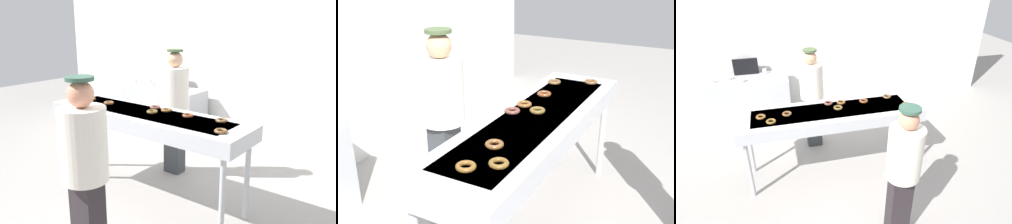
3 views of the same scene
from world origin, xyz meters
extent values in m
plane|color=#9E9993|center=(0.00, 0.00, 0.00)|extent=(16.00, 16.00, 0.00)
cube|color=white|center=(0.00, 2.29, 1.53)|extent=(8.00, 0.12, 3.05)
cube|color=#B7BABF|center=(0.00, 0.00, 0.95)|extent=(2.52, 0.68, 0.17)
cube|color=slate|center=(0.00, 0.00, 1.00)|extent=(2.14, 0.47, 0.08)
cylinder|color=#B7BABF|center=(-1.16, -0.26, 0.44)|extent=(0.06, 0.06, 0.87)
cylinder|color=#B7BABF|center=(1.16, -0.26, 0.44)|extent=(0.06, 0.06, 0.87)
cylinder|color=#B7BABF|center=(-1.16, 0.26, 0.44)|extent=(0.06, 0.06, 0.87)
cylinder|color=#B7BABF|center=(1.16, 0.26, 0.44)|extent=(0.06, 0.06, 0.87)
torus|color=brown|center=(-0.01, 0.19, 1.05)|extent=(0.17, 0.17, 0.03)
torus|color=brown|center=(0.50, 0.13, 1.05)|extent=(0.17, 0.17, 0.03)
torus|color=brown|center=(-0.81, -0.14, 1.05)|extent=(0.17, 0.17, 0.03)
torus|color=brown|center=(-0.60, 0.01, 1.05)|extent=(0.17, 0.17, 0.03)
torus|color=brown|center=(0.88, 0.18, 1.05)|extent=(0.15, 0.15, 0.03)
torus|color=brown|center=(-0.94, 0.01, 1.05)|extent=(0.14, 0.14, 0.03)
torus|color=brown|center=(0.09, 0.02, 1.05)|extent=(0.18, 0.18, 0.03)
torus|color=brown|center=(0.18, 0.17, 1.05)|extent=(0.16, 0.16, 0.03)
torus|color=brown|center=(1.05, -0.13, 1.05)|extent=(0.16, 0.16, 0.03)
cube|color=#393C41|center=(-0.15, 0.77, 0.45)|extent=(0.24, 0.18, 0.90)
cylinder|color=silver|center=(-0.15, 0.77, 1.17)|extent=(0.37, 0.37, 0.55)
sphere|color=tan|center=(-0.15, 0.77, 1.55)|extent=(0.20, 0.20, 0.20)
cylinder|color=#465734|center=(-0.15, 0.77, 1.66)|extent=(0.21, 0.21, 0.03)
cube|color=#2A2427|center=(0.49, -1.26, 0.42)|extent=(0.24, 0.18, 0.83)
cylinder|color=silver|center=(0.49, -1.26, 1.13)|extent=(0.37, 0.37, 0.59)
sphere|color=tan|center=(0.49, -1.26, 1.52)|extent=(0.20, 0.20, 0.20)
cylinder|color=#345746|center=(0.49, -1.26, 1.64)|extent=(0.21, 0.21, 0.03)
cube|color=#B7BABF|center=(-1.20, 1.84, 0.45)|extent=(1.49, 0.56, 0.90)
cylinder|color=white|center=(-0.87, 1.99, 0.95)|extent=(0.07, 0.07, 0.10)
cylinder|color=white|center=(-1.79, 1.77, 0.95)|extent=(0.07, 0.07, 0.10)
cylinder|color=white|center=(-1.52, 1.85, 0.95)|extent=(0.07, 0.07, 0.10)
cylinder|color=white|center=(-1.29, 1.67, 0.95)|extent=(0.07, 0.07, 0.10)
cube|color=black|center=(-1.20, 2.07, 1.05)|extent=(0.45, 0.04, 0.31)
camera|label=1|loc=(2.57, -2.89, 2.07)|focal=37.93mm
camera|label=2|loc=(-2.67, -1.18, 2.22)|focal=43.12mm
camera|label=3|loc=(-0.71, -3.43, 2.92)|focal=31.11mm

